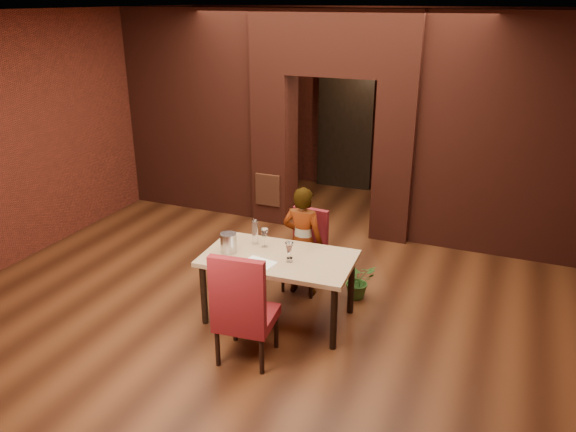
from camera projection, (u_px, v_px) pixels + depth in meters
name	position (u px, v px, depth m)	size (l,w,h in m)	color
floor	(281.00, 281.00, 7.07)	(8.00, 8.00, 0.00)	#4D2713
ceiling	(279.00, 11.00, 5.90)	(7.00, 8.00, 0.04)	silver
wall_back	(369.00, 102.00, 9.93)	(7.00, 0.04, 3.20)	maroon
wall_left	(47.00, 132.00, 7.74)	(0.04, 8.00, 3.20)	maroon
pillar_left	(275.00, 148.00, 8.71)	(0.55, 0.55, 2.30)	maroon
pillar_right	(396.00, 161.00, 8.03)	(0.55, 0.55, 2.30)	maroon
lintel	(336.00, 42.00, 7.79)	(2.45, 0.55, 0.90)	maroon
wing_wall_left	(195.00, 112.00, 9.05)	(2.27, 0.35, 3.20)	maroon
wing_wall_right	(505.00, 139.00, 7.36)	(2.27, 0.35, 3.20)	maroon
vent_panel	(268.00, 190.00, 8.68)	(0.40, 0.03, 0.50)	#A75330
rear_door	(345.00, 131.00, 10.22)	(0.90, 0.08, 2.10)	black
rear_door_frame	(345.00, 132.00, 10.18)	(1.02, 0.04, 2.22)	black
dining_table	(279.00, 287.00, 6.13)	(1.61, 0.90, 0.75)	tan
chair_far	(304.00, 252.00, 6.72)	(0.45, 0.45, 0.98)	maroon
chair_near	(247.00, 304.00, 5.38)	(0.53, 0.53, 1.17)	maroon
person_seated	(303.00, 241.00, 6.57)	(0.49, 0.32, 1.34)	white
wine_glass_a	(264.00, 238.00, 6.18)	(0.09, 0.09, 0.22)	white
wine_glass_b	(290.00, 250.00, 5.91)	(0.08, 0.08, 0.18)	white
wine_glass_c	(289.00, 252.00, 5.83)	(0.09, 0.09, 0.22)	white
tasting_sheet	(259.00, 263.00, 5.83)	(0.33, 0.24, 0.00)	white
wine_bucket	(229.00, 243.00, 6.05)	(0.18, 0.18, 0.22)	#AFAFB5
water_bottle	(255.00, 231.00, 6.25)	(0.07, 0.07, 0.29)	white
potted_plant	(358.00, 280.00, 6.62)	(0.40, 0.34, 0.44)	#316023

